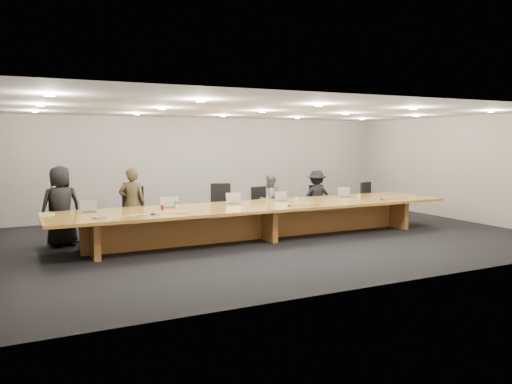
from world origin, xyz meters
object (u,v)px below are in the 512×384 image
chair_mid_left (221,207)px  laptop_c (235,198)px  chair_far_right (372,200)px  paper_cup_near (296,199)px  av_box (100,218)px  paper_cup_far (359,196)px  person_b (132,203)px  person_d (317,197)px  person_a (61,206)px  mic_left (153,214)px  amber_mug (162,207)px  laptop_a (89,206)px  mic_right (382,199)px  water_bottle (176,203)px  laptop_e (346,192)px  chair_left (134,212)px  chair_right (320,203)px  laptop_d (283,196)px  conference_table (262,215)px  chair_far_left (63,221)px  laptop_b (168,202)px  person_c (270,201)px

chair_mid_left → laptop_c: size_ratio=3.48×
chair_far_right → paper_cup_near: chair_far_right is taller
av_box → paper_cup_far: bearing=-6.3°
person_b → paper_cup_far: bearing=-177.2°
person_d → paper_cup_far: person_d is taller
chair_far_right → laptop_c: chair_far_right is taller
person_a → mic_left: 2.20m
paper_cup_far → amber_mug: bearing=179.0°
laptop_a → mic_right: bearing=-5.4°
mic_right → water_bottle: bearing=170.6°
laptop_a → mic_left: (1.05, -0.81, -0.11)m
laptop_e → mic_left: size_ratio=2.40×
water_bottle → mic_right: 4.84m
chair_left → paper_cup_near: 3.71m
person_b → laptop_e: 5.14m
chair_right → laptop_d: 1.93m
mic_right → conference_table: bearing=170.4°
person_d → person_a: bearing=16.7°
person_a → av_box: person_a is taller
conference_table → paper_cup_near: 1.09m
laptop_c → laptop_d: laptop_c is taller
paper_cup_near → chair_right: bearing=36.6°
laptop_e → paper_cup_far: laptop_e is taller
conference_table → chair_far_left: size_ratio=8.81×
chair_far_right → laptop_c: (-4.52, -0.87, 0.37)m
paper_cup_far → laptop_b: bearing=177.4°
person_c → water_bottle: (-2.64, -0.83, 0.20)m
laptop_a → laptop_c: laptop_c is taller
laptop_d → paper_cup_far: (2.05, -0.18, -0.08)m
chair_left → laptop_b: chair_left is taller
person_d → amber_mug: person_d is taller
paper_cup_near → chair_far_right: bearing=17.1°
conference_table → water_bottle: bearing=171.0°
laptop_c → chair_left: bearing=161.5°
person_a → conference_table: bearing=153.5°
laptop_c → mic_right: (3.45, -0.79, -0.12)m
conference_table → paper_cup_far: size_ratio=113.68×
laptop_d → amber_mug: bearing=-171.1°
chair_left → person_a: size_ratio=0.70×
av_box → chair_left: bearing=49.4°
chair_left → person_d: bearing=7.5°
chair_far_left → chair_far_right: bearing=-14.0°
conference_table → water_bottle: 1.91m
laptop_c → mic_left: (-2.01, -0.72, -0.11)m
chair_mid_left → amber_mug: bearing=-130.3°
person_d → person_c: bearing=20.6°
laptop_d → amber_mug: 2.87m
conference_table → water_bottle: water_bottle is taller
chair_far_right → laptop_a: chair_far_right is taller
conference_table → laptop_c: (-0.53, 0.29, 0.36)m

